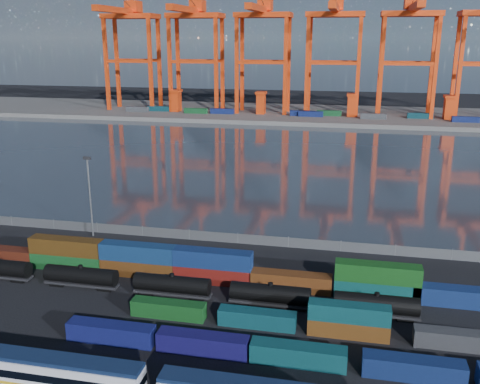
# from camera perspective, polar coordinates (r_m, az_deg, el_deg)

# --- Properties ---
(ground) EXTENTS (700.00, 700.00, 0.00)m
(ground) POSITION_cam_1_polar(r_m,az_deg,el_deg) (81.46, -4.47, -12.59)
(ground) COLOR black
(ground) RESTS_ON ground
(harbor_water) EXTENTS (700.00, 700.00, 0.00)m
(harbor_water) POSITION_cam_1_polar(r_m,az_deg,el_deg) (178.96, 4.97, 3.45)
(harbor_water) COLOR #2C3540
(harbor_water) RESTS_ON ground
(far_quay) EXTENTS (700.00, 70.00, 2.00)m
(far_quay) POSITION_cam_1_polar(r_m,az_deg,el_deg) (281.76, 7.66, 8.21)
(far_quay) COLOR #514F4C
(far_quay) RESTS_ON ground
(passenger_train) EXTENTS (75.81, 2.94, 5.04)m
(passenger_train) POSITION_cam_1_polar(r_m,az_deg,el_deg) (67.36, -20.30, -17.84)
(passenger_train) COLOR silver
(passenger_train) RESTS_ON ground
(container_row_south) EXTENTS (139.11, 2.43, 5.17)m
(container_row_south) POSITION_cam_1_polar(r_m,az_deg,el_deg) (73.21, -9.34, -14.78)
(container_row_south) COLOR #404446
(container_row_south) RESTS_ON ground
(container_row_mid) EXTENTS (140.15, 2.23, 4.74)m
(container_row_mid) POSITION_cam_1_polar(r_m,az_deg,el_deg) (76.18, 7.73, -13.66)
(container_row_mid) COLOR #414346
(container_row_mid) RESTS_ON ground
(container_row_north) EXTENTS (142.34, 2.66, 5.66)m
(container_row_north) POSITION_cam_1_polar(r_m,az_deg,el_deg) (89.49, -3.56, -8.26)
(container_row_north) COLOR navy
(container_row_north) RESTS_ON ground
(tanker_string) EXTENTS (105.52, 2.69, 3.85)m
(tanker_string) POSITION_cam_1_polar(r_m,az_deg,el_deg) (91.27, -16.59, -8.61)
(tanker_string) COLOR black
(tanker_string) RESTS_ON ground
(waterfront_fence) EXTENTS (160.12, 0.12, 2.20)m
(waterfront_fence) POSITION_cam_1_polar(r_m,az_deg,el_deg) (105.71, -0.22, -4.99)
(waterfront_fence) COLOR #595B5E
(waterfront_fence) RESTS_ON ground
(yard_light_mast) EXTENTS (1.60, 0.40, 16.60)m
(yard_light_mast) POSITION_cam_1_polar(r_m,az_deg,el_deg) (111.25, -15.74, -0.02)
(yard_light_mast) COLOR slate
(yard_light_mast) RESTS_ON ground
(gantry_cranes) EXTENTS (202.71, 53.21, 72.05)m
(gantry_cranes) POSITION_cam_1_polar(r_m,az_deg,el_deg) (273.01, 6.25, 17.10)
(gantry_cranes) COLOR #F13E11
(gantry_cranes) RESTS_ON ground
(quay_containers) EXTENTS (172.58, 10.99, 2.60)m
(quay_containers) POSITION_cam_1_polar(r_m,az_deg,el_deg) (268.17, 5.06, 8.39)
(quay_containers) COLOR navy
(quay_containers) RESTS_ON far_quay
(straddle_carriers) EXTENTS (140.00, 7.00, 11.10)m
(straddle_carriers) POSITION_cam_1_polar(r_m,az_deg,el_deg) (271.22, 7.01, 9.38)
(straddle_carriers) COLOR #F13E11
(straddle_carriers) RESTS_ON far_quay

